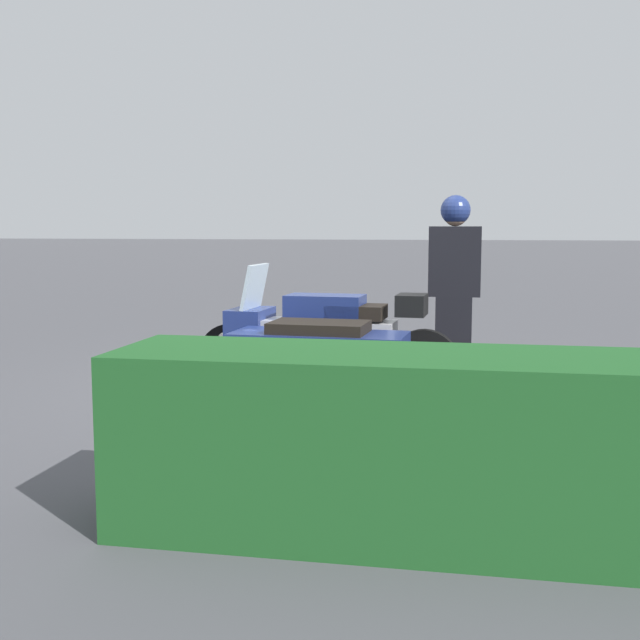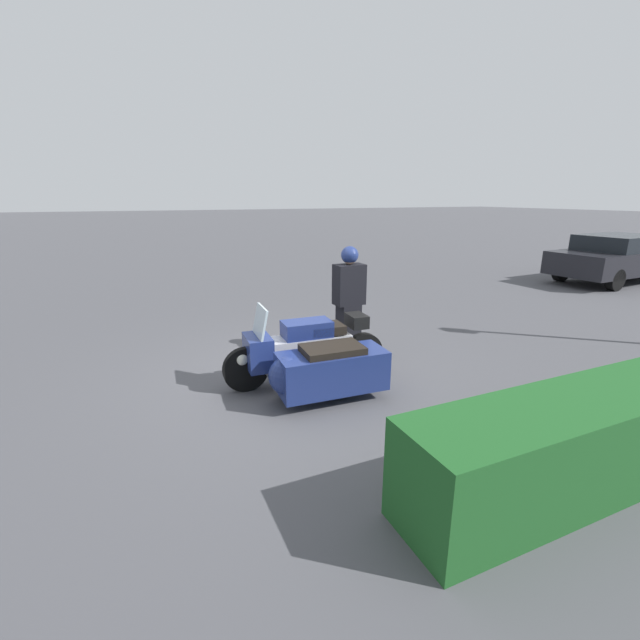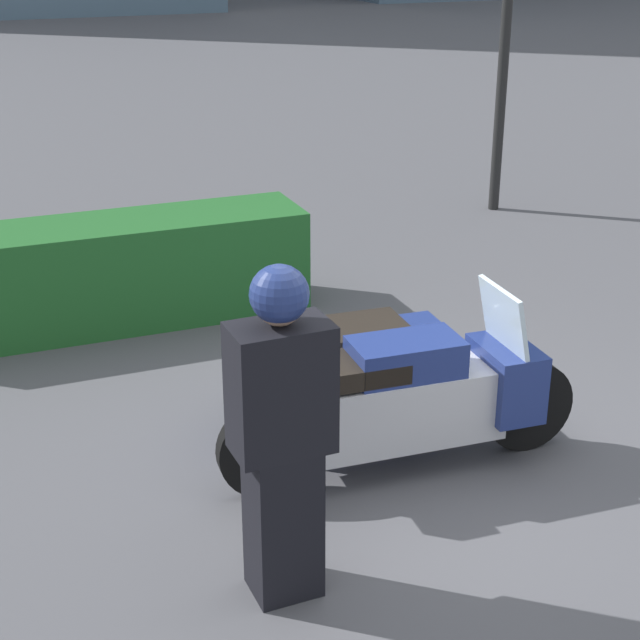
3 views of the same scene
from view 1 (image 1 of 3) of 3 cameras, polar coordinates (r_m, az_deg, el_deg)
name	(u,v)px [view 1 (image 1 of 3)]	position (r m, az deg, el deg)	size (l,w,h in m)	color
ground_plane	(313,390)	(7.28, -0.53, -4.99)	(160.00, 160.00, 0.00)	#4C4C51
police_motorcycle	(310,350)	(6.65, -0.71, -2.14)	(2.34, 1.28, 1.14)	black
officer_rider	(454,284)	(7.63, 9.52, 2.52)	(0.49, 0.30, 1.76)	black
hedge_bush_curbside	(463,448)	(3.85, 10.11, -8.96)	(3.32, 0.79, 0.88)	#1E5623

